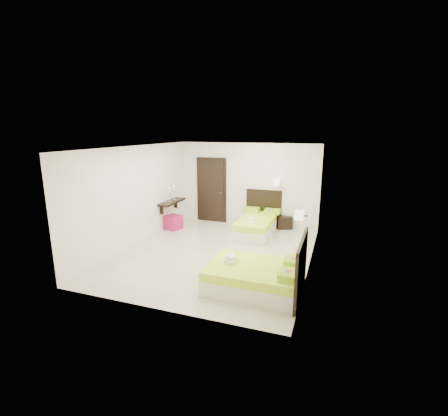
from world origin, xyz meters
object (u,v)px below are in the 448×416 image
(bed_single, at_px, (257,224))
(ottoman, at_px, (173,222))
(nightstand, at_px, (284,222))
(bed_double, at_px, (259,276))

(bed_single, height_order, ottoman, bed_single)
(ottoman, bearing_deg, bed_single, 10.25)
(bed_single, xyz_separation_m, nightstand, (0.67, 0.79, -0.09))
(nightstand, height_order, ottoman, ottoman)
(bed_single, bearing_deg, ottoman, -169.75)
(bed_single, height_order, bed_double, bed_single)
(bed_single, bearing_deg, nightstand, 49.45)
(nightstand, bearing_deg, bed_double, -108.28)
(ottoman, bearing_deg, nightstand, 21.20)
(bed_double, bearing_deg, bed_single, 104.58)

